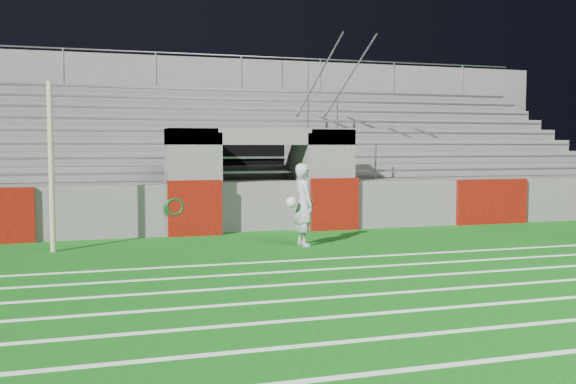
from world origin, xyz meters
name	(u,v)px	position (x,y,z in m)	size (l,w,h in m)	color
ground	(304,251)	(0.00, 0.00, 0.00)	(90.00, 90.00, 0.00)	#0D510E
field_post	(51,167)	(-4.95, 1.46, 1.74)	(0.11, 0.11, 3.47)	tan
field_markings	(424,310)	(0.00, -5.00, 0.01)	(28.00, 8.09, 0.01)	white
stadium_structure	(226,167)	(0.00, 7.97, 1.49)	(26.00, 8.48, 5.42)	#585653
goalkeeper_with_ball	(303,205)	(0.21, 0.70, 0.90)	(0.68, 0.68, 1.79)	#A6A9AF
hose_coil	(175,208)	(-2.28, 2.93, 0.70)	(0.54, 0.14, 0.54)	#0D4312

